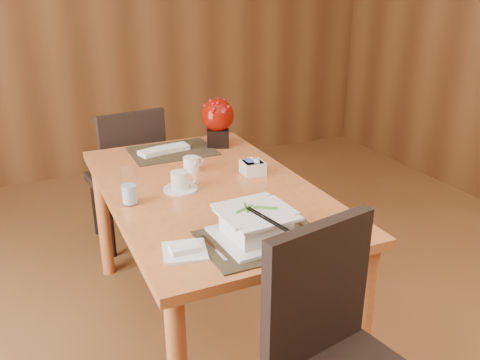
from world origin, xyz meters
name	(u,v)px	position (x,y,z in m)	size (l,w,h in m)	color
back_wall	(99,8)	(0.00, 3.00, 1.40)	(5.00, 0.02, 2.80)	brown
dining_table	(209,206)	(0.00, 0.60, 0.65)	(0.90, 1.50, 0.75)	#CB7038
placemat_near	(263,239)	(0.00, 0.05, 0.75)	(0.45, 0.33, 0.01)	black
placemat_far	(172,151)	(0.00, 1.15, 0.75)	(0.45, 0.33, 0.01)	black
soup_setting	(256,225)	(-0.02, 0.07, 0.81)	(0.30, 0.30, 0.12)	white
coffee_cup	(180,182)	(-0.13, 0.62, 0.79)	(0.15, 0.15, 0.09)	white
water_glass	(129,187)	(-0.37, 0.57, 0.83)	(0.07, 0.07, 0.16)	white
creamer_jug	(191,164)	(0.00, 0.83, 0.79)	(0.10, 0.10, 0.07)	white
sugar_caddy	(253,168)	(0.26, 0.67, 0.78)	(0.10, 0.10, 0.06)	white
berry_decor	(218,120)	(0.27, 1.15, 0.90)	(0.18, 0.18, 0.27)	black
napkins_far	(166,149)	(-0.04, 1.15, 0.77)	(0.28, 0.10, 0.02)	white
bread_plate	(185,251)	(-0.29, 0.08, 0.76)	(0.15, 0.15, 0.01)	white
near_chair	(339,354)	(0.06, -0.37, 0.54)	(0.52, 0.52, 0.95)	black
far_chair	(129,171)	(-0.16, 1.58, 0.51)	(0.47, 0.47, 0.91)	black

